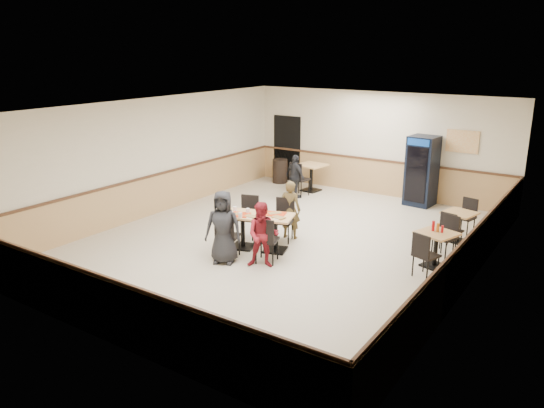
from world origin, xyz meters
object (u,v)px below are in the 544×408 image
Objects in this scene: pepsi_cooler at (422,171)px; trash_bin at (280,171)px; diner_man_opposite at (290,210)px; diner_woman_right at (263,235)px; lone_diner at (295,176)px; diner_woman_left at (223,227)px; side_table_near at (436,244)px; back_table at (311,173)px; main_table at (259,226)px; side_table_far at (459,222)px.

pepsi_cooler reaches higher than trash_bin.
diner_man_opposite is at bearing -105.04° from pepsi_cooler.
diner_man_opposite is at bearing -54.53° from trash_bin.
diner_woman_right reaches higher than lone_diner.
diner_man_opposite is 5.21m from trash_bin.
diner_woman_left reaches higher than diner_man_opposite.
side_table_near is 6.18m from back_table.
trash_bin is at bearing 100.75° from main_table.
diner_woman_left is 0.78× the size of pepsi_cooler.
diner_woman_left is 2.00m from diner_man_opposite.
side_table_near is at bearing 6.79° from diner_woman_right.
diner_man_opposite reaches higher than side_table_near.
pepsi_cooler reaches higher than side_table_far.
diner_woman_right is (0.62, -0.73, 0.14)m from main_table.
lone_diner is at bearing -43.53° from trash_bin.
side_table_far is 2.98m from pepsi_cooler.
trash_bin is (-6.27, 2.36, -0.08)m from side_table_far.
side_table_far is (2.81, 3.59, -0.20)m from diner_woman_right.
trash_bin is (-1.35, 0.35, -0.17)m from back_table.
diner_woman_right is 1.77m from diner_man_opposite.
diner_woman_left is (-0.17, -0.98, 0.23)m from main_table.
back_table is (-1.67, 3.89, -0.12)m from diner_man_opposite.
side_table_near is 1.10× the size of side_table_far.
diner_man_opposite is 4.23m from back_table.
pepsi_cooler is (1.56, 4.28, 0.29)m from diner_man_opposite.
side_table_near is (2.83, 1.88, -0.18)m from diner_woman_right.
diner_man_opposite is at bearing -149.97° from side_table_far.
pepsi_cooler is (1.74, 5.26, 0.44)m from main_table.
lone_diner is 5.67m from side_table_near.
main_table is 2.11× the size of trash_bin.
side_table_far is at bearing -174.13° from lone_diner.
lone_diner reaches higher than side_table_far.
main_table is 1.27× the size of lone_diner.
diner_man_opposite is (-0.44, 1.71, 0.01)m from diner_woman_right.
diner_woman_left is 6.00m from back_table.
pepsi_cooler is (-1.69, 2.40, 0.50)m from side_table_far.
diner_woman_left is 4.21m from side_table_near.
main_table is 3.64m from side_table_near.
diner_man_opposite reaches higher than diner_woman_right.
side_table_near is (3.27, 0.17, -0.19)m from diner_man_opposite.
diner_woman_left reaches higher than side_table_far.
main_table is 0.84× the size of pepsi_cooler.
side_table_near is 1.71m from side_table_far.
main_table is at bearing -103.25° from pepsi_cooler.
lone_diner reaches higher than back_table.
main_table is 2.07× the size of side_table_far.
diner_woman_left is 1.13× the size of diner_woman_right.
diner_woman_left is 1.18× the size of lone_diner.
diner_man_opposite is 1.73× the size of side_table_far.
pepsi_cooler is (1.91, 6.24, 0.21)m from diner_woman_left.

